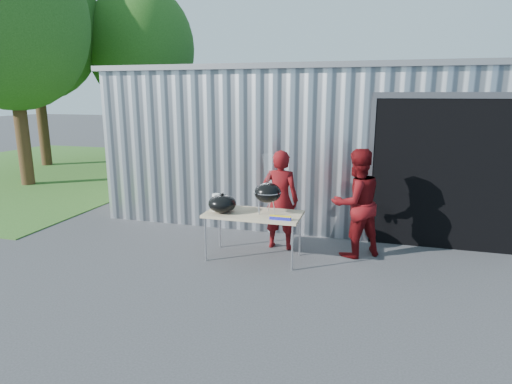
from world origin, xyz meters
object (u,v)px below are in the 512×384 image
(person_cook, at_px, (280,200))
(person_bystander, at_px, (356,203))
(folding_table, at_px, (253,215))
(kettle_grill, at_px, (268,187))

(person_cook, relative_size, person_bystander, 0.96)
(folding_table, distance_m, person_bystander, 1.65)
(person_cook, distance_m, person_bystander, 1.24)
(kettle_grill, height_order, person_cook, kettle_grill)
(kettle_grill, bearing_deg, folding_table, -169.84)
(person_bystander, bearing_deg, folding_table, -14.71)
(folding_table, relative_size, person_bystander, 0.86)
(folding_table, bearing_deg, person_cook, 63.19)
(folding_table, height_order, person_cook, person_cook)
(kettle_grill, xyz_separation_m, person_bystander, (1.32, 0.55, -0.30))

